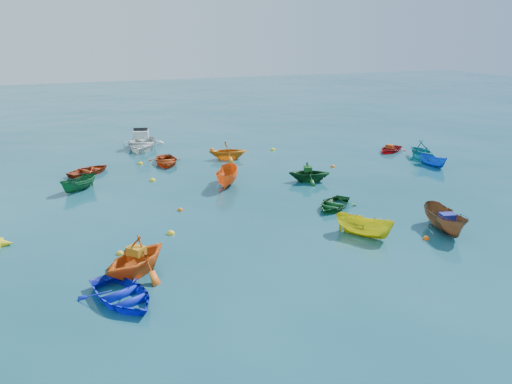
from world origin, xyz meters
name	(u,v)px	position (x,y,z in m)	size (l,w,h in m)	color
ground	(293,229)	(0.00, 0.00, 0.00)	(160.00, 160.00, 0.00)	#093E45
dinghy_blue_sw	(123,301)	(-8.69, -3.97, 0.00)	(2.44, 3.41, 0.71)	#101FCA
sampan_brown_mid	(444,231)	(6.74, -2.93, 0.00)	(1.24, 3.30, 1.28)	brown
dinghy_orange_w	(137,274)	(-7.88, -2.04, 0.00)	(2.77, 3.21, 1.69)	#E35C15
sampan_yellow_mid	(363,236)	(2.75, -2.01, 0.00)	(1.09, 2.89, 1.12)	gold
dinghy_green_e	(333,208)	(3.40, 1.97, 0.00)	(2.05, 2.86, 0.59)	#114B1E
dinghy_cyan_se	(421,158)	(15.21, 9.34, 0.00)	(2.41, 2.80, 1.47)	teal
dinghy_red_nw	(90,174)	(-8.65, 14.07, 0.00)	(2.20, 3.08, 0.64)	#A02C0D
sampan_orange_n	(228,185)	(-0.72, 8.10, 0.00)	(1.24, 3.29, 1.27)	orange
dinghy_green_n	(309,181)	(4.45, 6.95, 0.00)	(2.27, 2.63, 1.39)	#0F411B
dinghy_red_ne	(390,151)	(14.40, 12.09, 0.00)	(1.99, 2.78, 0.58)	#A10D12
sampan_blue_far	(432,166)	(14.55, 7.20, 0.00)	(0.89, 2.35, 0.91)	#0E47B6
dinghy_red_far	(166,164)	(-3.28, 14.70, 0.00)	(2.37, 3.31, 0.69)	#A6340D
dinghy_orange_far	(228,159)	(1.41, 14.47, 0.00)	(2.42, 2.81, 1.48)	orange
sampan_green_far	(79,191)	(-9.50, 10.34, 0.00)	(0.96, 2.56, 0.99)	#14552A
motorboat_white	(142,148)	(-4.10, 20.56, 0.00)	(3.51, 4.90, 1.62)	silver
tarp_blue_a	(447,217)	(6.71, -3.08, 0.80)	(0.67, 0.51, 0.33)	navy
tarp_orange_a	(136,251)	(-7.84, -2.01, 1.01)	(0.67, 0.51, 0.32)	orange
tarp_green_b	(308,169)	(4.36, 6.99, 0.85)	(0.65, 0.50, 0.32)	#124916
tarp_orange_b	(390,146)	(14.31, 12.04, 0.43)	(0.60, 0.46, 0.29)	#AF3911
buoy_ye_a	(171,234)	(-5.74, 1.55, 0.00)	(0.37, 0.37, 0.37)	yellow
buoy_or_b	(426,239)	(5.27, -3.42, 0.00)	(0.32, 0.32, 0.32)	#FA570D
buoy_ye_b	(120,254)	(-8.30, 0.13, 0.00)	(0.32, 0.32, 0.32)	yellow
buoy_or_c	(180,210)	(-4.57, 4.62, 0.00)	(0.30, 0.30, 0.30)	#DA650B
buoy_ye_c	(153,181)	(-4.96, 10.77, 0.00)	(0.39, 0.39, 0.39)	yellow
buoy_or_d	(333,167)	(7.68, 9.53, 0.00)	(0.32, 0.32, 0.32)	#FE640D
buoy_ye_d	(140,164)	(-5.04, 15.38, 0.00)	(0.38, 0.38, 0.38)	yellow
buoy_or_e	(212,150)	(1.12, 17.79, 0.00)	(0.37, 0.37, 0.37)	orange
buoy_ye_e	(273,150)	(5.74, 15.92, 0.00)	(0.39, 0.39, 0.39)	yellow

